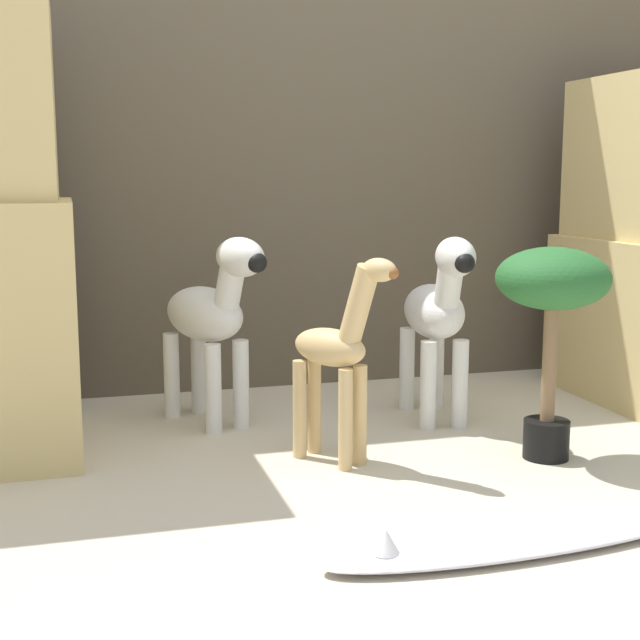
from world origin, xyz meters
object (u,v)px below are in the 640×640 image
at_px(giraffe_figurine, 337,356).
at_px(surfboard, 522,537).
at_px(zebra_right, 438,312).
at_px(zebra_left, 212,315).
at_px(potted_palm_front, 552,296).

distance_m(giraffe_figurine, surfboard, 0.74).
distance_m(zebra_right, surfboard, 1.05).
relative_size(zebra_left, giraffe_figurine, 1.05).
height_order(potted_palm_front, surfboard, potted_palm_front).
relative_size(zebra_right, surfboard, 0.64).
xyz_separation_m(giraffe_figurine, surfboard, (0.22, -0.65, -0.29)).
bearing_deg(giraffe_figurine, zebra_left, 119.74).
bearing_deg(potted_palm_front, zebra_right, 108.70).
xyz_separation_m(zebra_right, giraffe_figurine, (-0.43, -0.32, -0.05)).
distance_m(potted_palm_front, surfboard, 0.78).
bearing_deg(surfboard, giraffe_figurine, 108.96).
bearing_deg(potted_palm_front, giraffe_figurine, 168.29).
relative_size(potted_palm_front, surfboard, 0.63).
distance_m(zebra_left, giraffe_figurine, 0.55).
distance_m(giraffe_figurine, potted_palm_front, 0.61).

